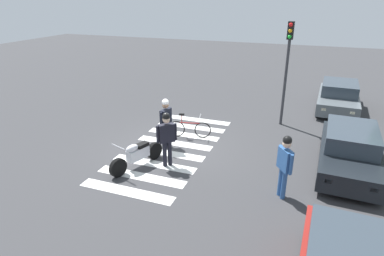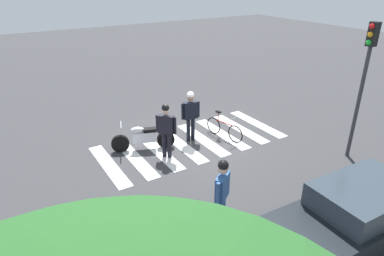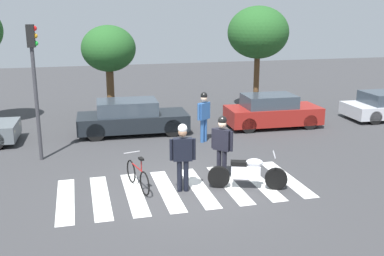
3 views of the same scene
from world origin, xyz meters
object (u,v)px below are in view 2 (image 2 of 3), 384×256
at_px(leaning_bicycle, 224,129).
at_px(traffic_light_pole, 365,71).
at_px(officer_on_foot, 166,127).
at_px(car_black_suv, 357,213).
at_px(officer_by_motorcycle, 191,112).
at_px(pedestrian_bystander, 222,190).
at_px(police_motorcycle, 143,138).

relative_size(leaning_bicycle, traffic_light_pole, 0.39).
distance_m(officer_on_foot, car_black_suv, 6.00).
bearing_deg(leaning_bicycle, officer_on_foot, 3.55).
height_order(officer_on_foot, officer_by_motorcycle, officer_by_motorcycle).
xyz_separation_m(pedestrian_bystander, car_black_suv, (-2.47, 1.86, -0.46)).
height_order(officer_by_motorcycle, pedestrian_bystander, officer_by_motorcycle).
relative_size(officer_on_foot, pedestrian_bystander, 1.00).
xyz_separation_m(pedestrian_bystander, traffic_light_pole, (-5.78, -0.66, 1.82)).
relative_size(police_motorcycle, officer_on_foot, 1.11).
xyz_separation_m(officer_on_foot, car_black_suv, (-1.93, 5.66, -0.45)).
relative_size(officer_by_motorcycle, pedestrian_bystander, 1.00).
relative_size(car_black_suv, traffic_light_pole, 1.01).
xyz_separation_m(officer_on_foot, pedestrian_bystander, (0.55, 3.81, 0.00)).
bearing_deg(officer_by_motorcycle, officer_on_foot, 25.65).
distance_m(police_motorcycle, traffic_light_pole, 7.40).
bearing_deg(police_motorcycle, car_black_suv, 109.89).
xyz_separation_m(officer_by_motorcycle, pedestrian_bystander, (1.87, 4.44, -0.00)).
distance_m(pedestrian_bystander, car_black_suv, 3.13).
distance_m(officer_on_foot, pedestrian_bystander, 3.84).
distance_m(police_motorcycle, car_black_suv, 6.98).
relative_size(leaning_bicycle, officer_by_motorcycle, 0.89).
distance_m(officer_by_motorcycle, traffic_light_pole, 5.73).
bearing_deg(pedestrian_bystander, officer_by_motorcycle, -112.82).
relative_size(officer_on_foot, officer_by_motorcycle, 1.00).
relative_size(leaning_bicycle, car_black_suv, 0.38).
bearing_deg(pedestrian_bystander, traffic_light_pole, -173.52).
height_order(officer_on_foot, car_black_suv, officer_on_foot).
bearing_deg(officer_on_foot, officer_by_motorcycle, -154.35).
distance_m(leaning_bicycle, officer_on_foot, 2.60).
bearing_deg(officer_by_motorcycle, leaning_bicycle, 157.65).
xyz_separation_m(officer_by_motorcycle, traffic_light_pole, (-3.91, 3.78, 1.82)).
bearing_deg(leaning_bicycle, police_motorcycle, -14.15).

